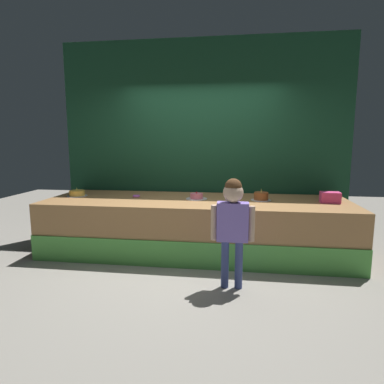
% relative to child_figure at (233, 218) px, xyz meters
% --- Properties ---
extents(ground_plane, '(12.00, 12.00, 0.00)m').
position_rel_child_figure_xyz_m(ground_plane, '(-0.53, 0.47, -0.78)').
color(ground_plane, gray).
extents(stage_platform, '(4.29, 1.35, 0.77)m').
position_rel_child_figure_xyz_m(stage_platform, '(-0.53, 1.13, -0.40)').
color(stage_platform, '#B27F4C').
rests_on(stage_platform, ground_plane).
extents(curtain_backdrop, '(4.59, 0.08, 3.18)m').
position_rel_child_figure_xyz_m(curtain_backdrop, '(-0.53, 1.90, 0.81)').
color(curtain_backdrop, '#19472D').
rests_on(curtain_backdrop, ground_plane).
extents(child_figure, '(0.47, 0.21, 1.21)m').
position_rel_child_figure_xyz_m(child_figure, '(0.00, 0.00, 0.00)').
color(child_figure, '#3F4C8C').
rests_on(child_figure, ground_plane).
extents(pink_box, '(0.26, 0.18, 0.15)m').
position_rel_child_figure_xyz_m(pink_box, '(1.29, 1.13, 0.06)').
color(pink_box, '#F34286').
rests_on(pink_box, stage_platform).
extents(donut, '(0.11, 0.11, 0.03)m').
position_rel_child_figure_xyz_m(donut, '(-1.45, 1.21, 0.00)').
color(donut, '#CC66D8').
rests_on(donut, stage_platform).
extents(cake_left, '(0.30, 0.30, 0.14)m').
position_rel_child_figure_xyz_m(cake_left, '(-2.36, 1.16, 0.03)').
color(cake_left, silver).
rests_on(cake_left, stage_platform).
extents(cake_center, '(0.31, 0.31, 0.11)m').
position_rel_child_figure_xyz_m(cake_center, '(-0.53, 1.16, 0.02)').
color(cake_center, silver).
rests_on(cake_center, stage_platform).
extents(cake_right, '(0.28, 0.28, 0.17)m').
position_rel_child_figure_xyz_m(cake_right, '(0.38, 1.18, 0.04)').
color(cake_right, silver).
rests_on(cake_right, stage_platform).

